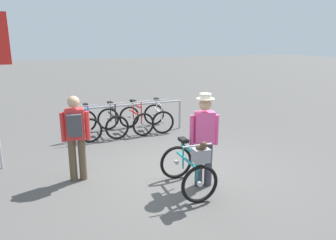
% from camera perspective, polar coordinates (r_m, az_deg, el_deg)
% --- Properties ---
extents(ground_plane, '(80.00, 80.00, 0.00)m').
position_cam_1_polar(ground_plane, '(6.54, 3.11, -9.54)').
color(ground_plane, '#514F4C').
extents(bike_rack_rail, '(3.21, 0.09, 0.88)m').
position_cam_1_polar(bike_rack_rail, '(9.02, -6.92, 1.54)').
color(bike_rack_rail, '#99999E').
rests_on(bike_rack_rail, ground).
extents(racked_bike_blue, '(0.71, 1.12, 0.97)m').
position_cam_1_polar(racked_bike_blue, '(9.01, -14.24, -0.75)').
color(racked_bike_blue, black).
rests_on(racked_bike_blue, ground).
extents(racked_bike_black, '(0.67, 1.10, 0.97)m').
position_cam_1_polar(racked_bike_black, '(9.15, -9.92, -0.31)').
color(racked_bike_black, black).
rests_on(racked_bike_black, ground).
extents(racked_bike_red, '(0.77, 1.15, 0.97)m').
position_cam_1_polar(racked_bike_red, '(9.33, -5.75, 0.12)').
color(racked_bike_red, black).
rests_on(racked_bike_red, ground).
extents(racked_bike_white, '(0.78, 1.17, 0.98)m').
position_cam_1_polar(racked_bike_white, '(9.56, -1.76, 0.54)').
color(racked_bike_white, black).
rests_on(racked_bike_white, ground).
extents(featured_bicycle, '(0.71, 1.22, 1.09)m').
position_cam_1_polar(featured_bicycle, '(5.60, 3.98, -8.35)').
color(featured_bicycle, black).
rests_on(featured_bicycle, ground).
extents(person_with_featured_bike, '(0.51, 0.32, 1.72)m').
position_cam_1_polar(person_with_featured_bike, '(5.74, 6.52, -2.94)').
color(person_with_featured_bike, '#383842').
rests_on(person_with_featured_bike, ground).
extents(pedestrian_with_backpack, '(0.52, 0.37, 1.64)m').
position_cam_1_polar(pedestrian_with_backpack, '(6.16, -16.22, -2.30)').
color(pedestrian_with_backpack, brown).
rests_on(pedestrian_with_backpack, ground).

